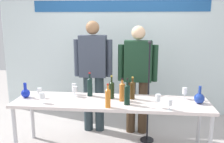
{
  "coord_description": "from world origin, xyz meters",
  "views": [
    {
      "loc": [
        0.32,
        -3.0,
        1.77
      ],
      "look_at": [
        0.0,
        0.15,
        1.09
      ],
      "focal_mm": 38.87,
      "sensor_mm": 36.0,
      "label": 1
    }
  ],
  "objects_px": {
    "presenter_left": "(93,70)",
    "presenter_right": "(138,73)",
    "wine_bottle_1": "(90,86)",
    "wine_glass_right_1": "(185,91)",
    "wine_glass_right_0": "(158,98)",
    "wine_glass_right_2": "(170,103)",
    "microphone_stand": "(148,109)",
    "wine_glass_left_2": "(42,96)",
    "wine_bottle_2": "(127,94)",
    "wine_glass_left_1": "(74,87)",
    "decanter_blue_right": "(199,98)",
    "wine_bottle_0": "(132,89)",
    "wine_glass_left_0": "(75,89)",
    "decanter_blue_left": "(26,93)",
    "wine_bottle_4": "(111,89)",
    "wine_glass_left_3": "(40,91)",
    "display_table": "(111,105)",
    "wine_bottle_3": "(108,97)"
  },
  "relations": [
    {
      "from": "wine_bottle_0",
      "to": "wine_glass_left_0",
      "type": "height_order",
      "value": "wine_bottle_0"
    },
    {
      "from": "decanter_blue_right",
      "to": "wine_glass_left_1",
      "type": "xyz_separation_m",
      "value": [
        -1.67,
        0.21,
        0.04
      ]
    },
    {
      "from": "decanter_blue_left",
      "to": "wine_glass_right_0",
      "type": "relative_size",
      "value": 1.21
    },
    {
      "from": "wine_bottle_0",
      "to": "microphone_stand",
      "type": "distance_m",
      "value": 0.5
    },
    {
      "from": "wine_glass_left_0",
      "to": "wine_bottle_3",
      "type": "bearing_deg",
      "value": -36.84
    },
    {
      "from": "decanter_blue_left",
      "to": "wine_bottle_1",
      "type": "relative_size",
      "value": 0.61
    },
    {
      "from": "microphone_stand",
      "to": "wine_glass_right_2",
      "type": "bearing_deg",
      "value": -70.56
    },
    {
      "from": "display_table",
      "to": "wine_bottle_1",
      "type": "height_order",
      "value": "wine_bottle_1"
    },
    {
      "from": "wine_bottle_1",
      "to": "microphone_stand",
      "type": "relative_size",
      "value": 0.22
    },
    {
      "from": "decanter_blue_left",
      "to": "wine_glass_left_3",
      "type": "xyz_separation_m",
      "value": [
        0.19,
        0.02,
        0.03
      ]
    },
    {
      "from": "wine_glass_left_0",
      "to": "microphone_stand",
      "type": "xyz_separation_m",
      "value": [
        1.02,
        0.23,
        -0.33
      ]
    },
    {
      "from": "decanter_blue_right",
      "to": "presenter_right",
      "type": "height_order",
      "value": "presenter_right"
    },
    {
      "from": "display_table",
      "to": "wine_glass_left_0",
      "type": "relative_size",
      "value": 17.71
    },
    {
      "from": "wine_glass_left_3",
      "to": "microphone_stand",
      "type": "relative_size",
      "value": 0.09
    },
    {
      "from": "wine_glass_left_0",
      "to": "wine_glass_right_1",
      "type": "height_order",
      "value": "wine_glass_right_1"
    },
    {
      "from": "wine_bottle_3",
      "to": "wine_glass_left_3",
      "type": "xyz_separation_m",
      "value": [
        -0.96,
        0.27,
        -0.03
      ]
    },
    {
      "from": "wine_glass_right_0",
      "to": "wine_glass_right_2",
      "type": "xyz_separation_m",
      "value": [
        0.13,
        -0.06,
        -0.03
      ]
    },
    {
      "from": "presenter_right",
      "to": "wine_bottle_4",
      "type": "height_order",
      "value": "presenter_right"
    },
    {
      "from": "decanter_blue_right",
      "to": "wine_glass_right_0",
      "type": "relative_size",
      "value": 1.34
    },
    {
      "from": "presenter_right",
      "to": "wine_glass_right_2",
      "type": "height_order",
      "value": "presenter_right"
    },
    {
      "from": "wine_bottle_2",
      "to": "wine_glass_left_0",
      "type": "bearing_deg",
      "value": 160.83
    },
    {
      "from": "presenter_left",
      "to": "wine_glass_right_2",
      "type": "bearing_deg",
      "value": -40.22
    },
    {
      "from": "display_table",
      "to": "wine_glass_right_2",
      "type": "xyz_separation_m",
      "value": [
        0.72,
        -0.26,
        0.15
      ]
    },
    {
      "from": "wine_bottle_2",
      "to": "wine_glass_left_2",
      "type": "height_order",
      "value": "wine_bottle_2"
    },
    {
      "from": "wine_bottle_4",
      "to": "presenter_left",
      "type": "bearing_deg",
      "value": 122.31
    },
    {
      "from": "wine_bottle_4",
      "to": "wine_glass_left_2",
      "type": "xyz_separation_m",
      "value": [
        -0.85,
        -0.28,
        -0.03
      ]
    },
    {
      "from": "decanter_blue_right",
      "to": "wine_glass_left_1",
      "type": "relative_size",
      "value": 1.44
    },
    {
      "from": "presenter_right",
      "to": "presenter_left",
      "type": "bearing_deg",
      "value": -180.0
    },
    {
      "from": "presenter_left",
      "to": "wine_glass_left_3",
      "type": "distance_m",
      "value": 0.89
    },
    {
      "from": "microphone_stand",
      "to": "wine_glass_left_2",
      "type": "bearing_deg",
      "value": -158.41
    },
    {
      "from": "wine_bottle_0",
      "to": "wine_bottle_1",
      "type": "xyz_separation_m",
      "value": [
        -0.59,
        0.07,
        0.01
      ]
    },
    {
      "from": "wine_glass_left_1",
      "to": "wine_glass_right_0",
      "type": "height_order",
      "value": "wine_glass_right_0"
    },
    {
      "from": "decanter_blue_right",
      "to": "wine_glass_right_2",
      "type": "bearing_deg",
      "value": -145.22
    },
    {
      "from": "wine_glass_right_0",
      "to": "wine_bottle_2",
      "type": "bearing_deg",
      "value": 168.04
    },
    {
      "from": "wine_bottle_3",
      "to": "wine_glass_right_1",
      "type": "relative_size",
      "value": 1.86
    },
    {
      "from": "wine_bottle_1",
      "to": "wine_glass_left_1",
      "type": "height_order",
      "value": "wine_bottle_1"
    },
    {
      "from": "presenter_left",
      "to": "presenter_right",
      "type": "height_order",
      "value": "presenter_left"
    },
    {
      "from": "wine_glass_left_1",
      "to": "wine_bottle_0",
      "type": "bearing_deg",
      "value": -8.47
    },
    {
      "from": "display_table",
      "to": "wine_glass_left_1",
      "type": "xyz_separation_m",
      "value": [
        -0.55,
        0.23,
        0.16
      ]
    },
    {
      "from": "wine_bottle_2",
      "to": "wine_bottle_4",
      "type": "height_order",
      "value": "wine_bottle_2"
    },
    {
      "from": "display_table",
      "to": "wine_glass_left_0",
      "type": "bearing_deg",
      "value": 165.49
    },
    {
      "from": "wine_bottle_4",
      "to": "wine_glass_right_1",
      "type": "distance_m",
      "value": 0.97
    },
    {
      "from": "wine_bottle_0",
      "to": "wine_bottle_4",
      "type": "bearing_deg",
      "value": -178.48
    },
    {
      "from": "wine_glass_left_1",
      "to": "microphone_stand",
      "type": "bearing_deg",
      "value": 7.04
    },
    {
      "from": "decanter_blue_right",
      "to": "wine_glass_left_1",
      "type": "distance_m",
      "value": 1.69
    },
    {
      "from": "decanter_blue_right",
      "to": "wine_bottle_2",
      "type": "height_order",
      "value": "wine_bottle_2"
    },
    {
      "from": "presenter_left",
      "to": "wine_glass_right_0",
      "type": "bearing_deg",
      "value": -41.91
    },
    {
      "from": "wine_bottle_1",
      "to": "wine_glass_right_1",
      "type": "distance_m",
      "value": 1.28
    },
    {
      "from": "wine_glass_left_2",
      "to": "wine_glass_left_3",
      "type": "xyz_separation_m",
      "value": [
        -0.12,
        0.21,
        -0.0
      ]
    },
    {
      "from": "presenter_left",
      "to": "wine_glass_left_2",
      "type": "relative_size",
      "value": 12.66
    }
  ]
}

